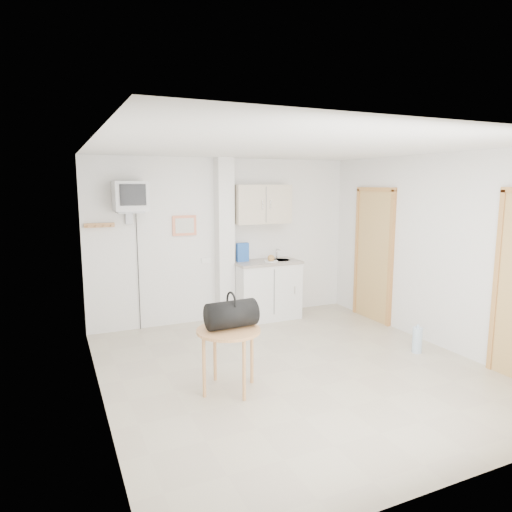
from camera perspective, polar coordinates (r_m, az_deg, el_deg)
name	(u,v)px	position (r m, az deg, el deg)	size (l,w,h in m)	color
ground	(295,369)	(5.43, 4.87, -13.91)	(4.50, 4.50, 0.00)	#B5AA90
room_envelope	(311,235)	(5.23, 6.91, 2.64)	(4.24, 4.54, 2.55)	white
kitchenette	(265,268)	(7.17, 1.15, -1.50)	(1.03, 0.58, 2.10)	silver
crt_television	(130,197)	(6.46, -15.43, 7.12)	(0.44, 0.45, 2.15)	slate
round_table	(229,337)	(4.73, -3.45, -10.04)	(0.66, 0.66, 0.65)	#AB7644
duffel_bag	(231,314)	(4.70, -3.09, -7.26)	(0.53, 0.32, 0.38)	black
water_bottle	(417,340)	(6.19, 19.51, -9.86)	(0.12, 0.12, 0.37)	#ABC8E1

